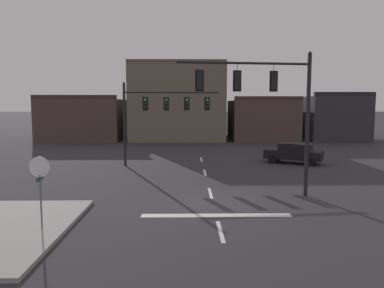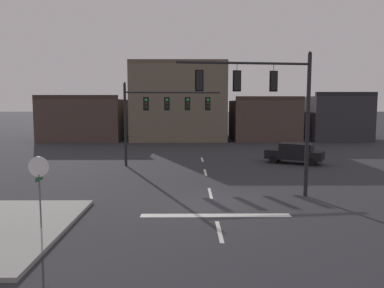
% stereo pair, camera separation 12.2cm
% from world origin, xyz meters
% --- Properties ---
extents(ground_plane, '(400.00, 400.00, 0.00)m').
position_xyz_m(ground_plane, '(0.00, 0.00, 0.00)').
color(ground_plane, '#2B2B30').
extents(stop_bar_paint, '(6.40, 0.50, 0.01)m').
position_xyz_m(stop_bar_paint, '(0.00, -2.00, 0.00)').
color(stop_bar_paint, silver).
rests_on(stop_bar_paint, ground).
extents(lane_centreline, '(0.16, 26.40, 0.01)m').
position_xyz_m(lane_centreline, '(0.00, 2.00, 0.00)').
color(lane_centreline, silver).
rests_on(lane_centreline, ground).
extents(signal_mast_near_side, '(6.72, 1.02, 7.33)m').
position_xyz_m(signal_mast_near_side, '(2.80, 1.06, 5.05)').
color(signal_mast_near_side, black).
rests_on(signal_mast_near_side, ground).
extents(signal_mast_far_side, '(7.33, 0.95, 6.36)m').
position_xyz_m(signal_mast_far_side, '(-3.37, 11.11, 4.34)').
color(signal_mast_far_side, black).
rests_on(signal_mast_far_side, ground).
extents(stop_sign, '(0.76, 0.64, 2.83)m').
position_xyz_m(stop_sign, '(-6.66, -3.94, 2.14)').
color(stop_sign, '#56565B').
rests_on(stop_sign, ground).
extents(car_lot_nearside, '(4.73, 3.65, 1.61)m').
position_xyz_m(car_lot_nearside, '(7.31, 11.91, 0.86)').
color(car_lot_nearside, black).
rests_on(car_lot_nearside, ground).
extents(building_row, '(41.43, 13.30, 9.98)m').
position_xyz_m(building_row, '(-0.14, 33.25, 3.82)').
color(building_row, '#473833').
rests_on(building_row, ground).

